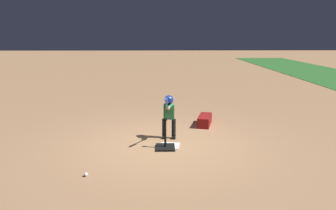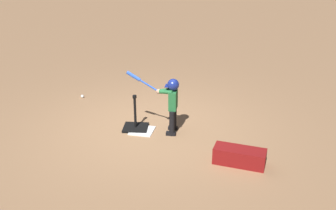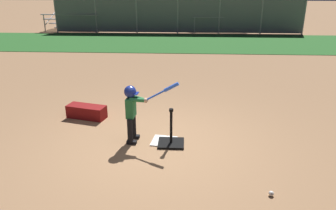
% 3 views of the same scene
% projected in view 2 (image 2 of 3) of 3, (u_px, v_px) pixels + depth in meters
% --- Properties ---
extents(ground_plane, '(90.00, 90.00, 0.00)m').
position_uv_depth(ground_plane, '(149.00, 128.00, 7.66)').
color(ground_plane, '#99704C').
extents(home_plate, '(0.50, 0.50, 0.02)m').
position_uv_depth(home_plate, '(142.00, 131.00, 7.54)').
color(home_plate, white).
rests_on(home_plate, ground_plane).
extents(batting_tee, '(0.47, 0.43, 0.70)m').
position_uv_depth(batting_tee, '(136.00, 125.00, 7.60)').
color(batting_tee, black).
rests_on(batting_tee, ground_plane).
extents(batter_child, '(0.98, 0.34, 1.19)m').
position_uv_depth(batter_child, '(171.00, 99.00, 7.23)').
color(batter_child, black).
rests_on(batter_child, ground_plane).
extents(baseball, '(0.07, 0.07, 0.07)m').
position_uv_depth(baseball, '(82.00, 96.00, 9.06)').
color(baseball, white).
rests_on(baseball, ground_plane).
extents(equipment_bag, '(0.89, 0.52, 0.28)m').
position_uv_depth(equipment_bag, '(239.00, 156.00, 6.41)').
color(equipment_bag, maroon).
rests_on(equipment_bag, ground_plane).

